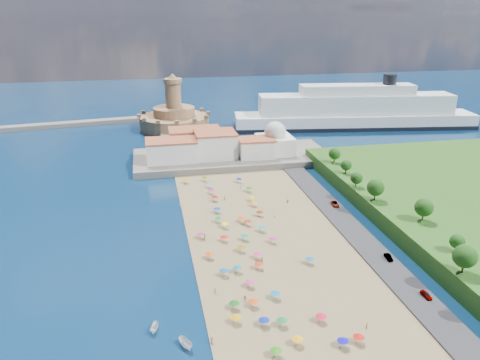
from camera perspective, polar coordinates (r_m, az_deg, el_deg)
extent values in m
plane|color=#071938|center=(150.44, 0.41, -6.21)|extent=(700.00, 700.00, 0.00)
cube|color=#59544C|center=(218.29, -0.97, 2.79)|extent=(90.00, 36.00, 3.00)
cube|color=#59544C|center=(249.11, -7.46, 4.77)|extent=(18.00, 70.00, 2.40)
cube|color=#59544C|center=(303.52, -27.02, 5.54)|extent=(199.03, 34.77, 2.60)
cube|color=silver|center=(209.61, -8.34, 3.54)|extent=(22.00, 14.00, 9.00)
cube|color=silver|center=(213.12, -3.01, 4.30)|extent=(18.00, 16.00, 11.00)
cube|color=silver|center=(213.06, 1.97, 3.89)|extent=(16.00, 12.00, 8.00)
cube|color=silver|center=(223.77, -5.50, 4.87)|extent=(24.00, 14.00, 10.00)
cube|color=silver|center=(219.23, 4.27, 4.31)|extent=(16.00, 16.00, 8.00)
sphere|color=silver|center=(217.66, 4.32, 5.83)|extent=(10.00, 10.00, 10.00)
cylinder|color=silver|center=(216.74, 4.34, 6.81)|extent=(1.20, 1.20, 1.60)
cylinder|color=#A77E53|center=(277.45, -7.98, 6.94)|extent=(40.00, 40.00, 8.00)
cylinder|color=#A77E53|center=(276.04, -8.05, 8.26)|extent=(24.00, 24.00, 5.00)
cylinder|color=#A77E53|center=(274.25, -8.14, 10.20)|extent=(9.00, 9.00, 14.00)
cylinder|color=#A77E53|center=(272.96, -8.23, 11.89)|extent=(10.40, 10.40, 2.40)
cone|color=#A77E53|center=(272.59, -8.26, 12.45)|extent=(6.00, 6.00, 3.00)
cube|color=black|center=(287.46, 13.72, 6.44)|extent=(143.55, 39.72, 2.28)
cube|color=silver|center=(286.77, 13.77, 7.04)|extent=(142.50, 39.19, 8.46)
cube|color=silver|center=(284.76, 13.94, 8.97)|extent=(114.05, 31.72, 11.28)
cube|color=silver|center=(283.31, 14.08, 10.65)|extent=(66.97, 21.77, 5.64)
cylinder|color=black|center=(288.76, 17.81, 11.60)|extent=(7.52, 7.52, 5.64)
cylinder|color=gray|center=(113.96, -0.70, -15.03)|extent=(0.07, 0.07, 2.00)
cone|color=#126518|center=(113.44, -0.70, -14.65)|extent=(2.50, 2.50, 0.60)
cylinder|color=gray|center=(109.18, 5.14, -16.92)|extent=(0.07, 0.07, 2.00)
cone|color=#147238|center=(108.64, 5.16, -16.54)|extent=(2.50, 2.50, 0.60)
cylinder|color=gray|center=(134.02, -3.72, -9.20)|extent=(0.07, 0.07, 2.00)
cone|color=#D44D11|center=(133.58, -3.73, -8.86)|extent=(2.50, 2.50, 0.60)
cylinder|color=gray|center=(171.76, -3.09, -2.29)|extent=(0.07, 0.07, 2.00)
cone|color=#A70D11|center=(171.42, -3.10, -2.02)|extent=(2.50, 2.50, 0.60)
cylinder|color=gray|center=(142.28, 4.01, -7.35)|extent=(0.07, 0.07, 2.00)
cone|color=#AC2482|center=(141.86, 4.01, -7.02)|extent=(2.50, 2.50, 0.60)
cylinder|color=gray|center=(137.24, 0.15, -8.40)|extent=(0.07, 0.07, 2.00)
cone|color=#93670D|center=(136.81, 0.15, -8.07)|extent=(2.50, 2.50, 0.60)
cylinder|color=gray|center=(101.52, 4.41, -20.24)|extent=(0.07, 0.07, 2.00)
cone|color=#2A8016|center=(100.94, 4.42, -19.85)|extent=(2.50, 2.50, 0.60)
cylinder|color=gray|center=(129.10, 2.29, -10.41)|extent=(0.07, 0.07, 2.00)
cone|color=red|center=(128.65, 2.30, -10.06)|extent=(2.50, 2.50, 0.60)
cylinder|color=gray|center=(127.44, -0.32, -10.84)|extent=(0.07, 0.07, 2.00)
cone|color=#0F6F92|center=(126.98, -0.33, -10.49)|extent=(2.50, 2.50, 0.60)
cylinder|color=gray|center=(121.54, 1.23, -12.54)|extent=(0.07, 0.07, 2.00)
cone|color=#CA2B7D|center=(121.06, 1.24, -12.18)|extent=(2.50, 2.50, 0.60)
cylinder|color=gray|center=(133.79, 2.20, -9.22)|extent=(0.07, 0.07, 2.00)
cone|color=#CC2B6B|center=(133.35, 2.20, -8.89)|extent=(2.50, 2.50, 0.60)
cylinder|color=gray|center=(111.44, 9.83, -16.30)|extent=(0.07, 0.07, 2.00)
cone|color=red|center=(110.91, 9.86, -15.92)|extent=(2.50, 2.50, 0.60)
cylinder|color=gray|center=(132.69, 8.48, -9.72)|extent=(0.07, 0.07, 2.00)
cone|color=#115F9C|center=(132.25, 8.50, -9.38)|extent=(2.50, 2.50, 0.60)
cylinder|color=gray|center=(155.16, -2.68, -4.86)|extent=(0.07, 0.07, 2.00)
cone|color=#15783C|center=(154.78, -2.68, -4.56)|extent=(2.50, 2.50, 0.60)
cylinder|color=gray|center=(151.24, -1.85, -5.54)|extent=(0.07, 0.07, 2.00)
cone|color=yellow|center=(150.85, -1.86, -5.24)|extent=(2.50, 2.50, 0.60)
cylinder|color=gray|center=(159.49, 2.41, -4.12)|extent=(0.07, 0.07, 2.00)
cone|color=maroon|center=(159.12, 2.41, -3.83)|extent=(2.50, 2.50, 0.60)
cylinder|color=gray|center=(178.51, -3.56, -1.41)|extent=(0.07, 0.07, 2.00)
cone|color=#9D2178|center=(178.18, -3.57, -1.14)|extent=(2.50, 2.50, 0.60)
cylinder|color=gray|center=(117.57, 4.34, -13.85)|extent=(0.07, 0.07, 2.00)
cone|color=#0D70B4|center=(117.07, 4.35, -13.49)|extent=(2.50, 2.50, 0.60)
cylinder|color=gray|center=(142.94, -1.95, -7.17)|extent=(0.07, 0.07, 2.00)
cone|color=red|center=(142.52, -1.96, -6.85)|extent=(2.50, 2.50, 0.60)
cylinder|color=gray|center=(149.04, 2.68, -5.97)|extent=(0.07, 0.07, 2.00)
cone|color=teal|center=(148.65, 2.68, -5.65)|extent=(2.50, 2.50, 0.60)
cylinder|color=gray|center=(171.51, 1.40, -2.30)|extent=(0.07, 0.07, 2.00)
cone|color=#DABB0B|center=(171.17, 1.41, -2.03)|extent=(2.50, 2.50, 0.60)
cylinder|color=gray|center=(152.89, 1.00, -5.24)|extent=(0.07, 0.07, 2.00)
cone|color=#9B380E|center=(152.51, 1.00, -4.93)|extent=(2.50, 2.50, 0.60)
cylinder|color=gray|center=(167.43, 1.65, -2.89)|extent=(0.07, 0.07, 2.00)
cone|color=orange|center=(167.08, 1.65, -2.60)|extent=(2.50, 2.50, 0.60)
cylinder|color=gray|center=(105.64, 12.40, -18.85)|extent=(0.07, 0.07, 2.00)
cone|color=#0E0DAE|center=(105.08, 12.44, -18.47)|extent=(2.50, 2.50, 0.60)
cylinder|color=gray|center=(108.98, 2.93, -16.93)|extent=(0.07, 0.07, 2.00)
cone|color=#0C22A4|center=(108.44, 2.94, -16.56)|extent=(2.50, 2.50, 0.60)
cylinder|color=gray|center=(107.34, 14.24, -18.31)|extent=(0.07, 0.07, 2.00)
cone|color=red|center=(106.79, 14.28, -17.93)|extent=(2.50, 2.50, 0.60)
cylinder|color=gray|center=(109.65, -0.55, -16.64)|extent=(0.07, 0.07, 2.00)
cone|color=orange|center=(109.11, -0.55, -16.26)|extent=(2.50, 2.50, 0.60)
cylinder|color=gray|center=(189.48, -0.14, -0.05)|extent=(0.07, 0.07, 2.00)
cone|color=#0C13A4|center=(189.17, -0.14, 0.20)|extent=(2.50, 2.50, 0.60)
cylinder|color=gray|center=(145.08, -4.79, -6.79)|extent=(0.07, 0.07, 2.00)
cone|color=#B12573|center=(144.68, -4.80, -6.47)|extent=(2.50, 2.50, 0.60)
cylinder|color=gray|center=(104.59, 7.00, -18.93)|extent=(0.07, 0.07, 2.00)
cone|color=#EE9E0C|center=(104.03, 7.02, -18.54)|extent=(2.50, 2.50, 0.60)
cylinder|color=gray|center=(114.62, 1.62, -14.80)|extent=(0.07, 0.07, 2.00)
cone|color=#D44610|center=(114.10, 1.63, -14.43)|extent=(2.50, 2.50, 0.60)
cylinder|color=gray|center=(190.24, -6.60, -0.11)|extent=(0.07, 0.07, 2.00)
cone|color=orange|center=(189.93, -6.62, 0.14)|extent=(2.50, 2.50, 0.60)
cylinder|color=gray|center=(180.06, 1.08, -1.17)|extent=(0.07, 0.07, 2.00)
cone|color=#1C6E13|center=(179.73, 1.09, -0.91)|extent=(2.50, 2.50, 0.60)
cylinder|color=gray|center=(155.09, 0.17, -4.85)|extent=(0.07, 0.07, 2.00)
cone|color=#EE570A|center=(154.71, 0.17, -4.54)|extent=(2.50, 2.50, 0.60)
cylinder|color=gray|center=(126.11, -1.96, -11.21)|extent=(0.07, 0.07, 2.00)
cone|color=#0C549F|center=(125.64, -1.96, -10.86)|extent=(2.50, 2.50, 0.60)
cylinder|color=gray|center=(143.61, 0.59, -7.02)|extent=(0.07, 0.07, 2.00)
cone|color=#0D7A69|center=(143.20, 0.59, -6.70)|extent=(2.50, 2.50, 0.60)
cylinder|color=gray|center=(184.37, -3.71, -0.69)|extent=(0.07, 0.07, 2.00)
cone|color=#11A09C|center=(184.05, -3.71, -0.43)|extent=(2.50, 2.50, 0.60)
cylinder|color=gray|center=(191.68, -4.30, 0.13)|extent=(0.07, 0.07, 2.00)
cone|color=#78580A|center=(191.37, -4.31, 0.38)|extent=(2.50, 2.50, 0.60)
cylinder|color=gray|center=(162.11, -2.81, -3.71)|extent=(0.07, 0.07, 2.00)
cone|color=#0D33AF|center=(161.75, -2.81, -3.42)|extent=(2.50, 2.50, 0.60)
imported|color=tan|center=(172.43, -1.93, -2.23)|extent=(1.03, 0.92, 1.75)
imported|color=tan|center=(111.79, 15.19, -16.76)|extent=(0.95, 0.97, 1.64)
imported|color=tan|center=(170.57, 5.83, -2.60)|extent=(1.56, 0.56, 1.66)
imported|color=tan|center=(158.18, 4.21, -4.43)|extent=(0.55, 0.72, 1.77)
imported|color=tan|center=(168.95, -7.31, -2.90)|extent=(1.20, 1.12, 1.63)
imported|color=tan|center=(116.85, 0.65, -14.16)|extent=(1.50, 1.08, 1.56)
imported|color=tan|center=(187.33, -6.73, -0.50)|extent=(0.82, 1.07, 1.69)
imported|color=tan|center=(119.32, -3.02, -13.30)|extent=(0.71, 0.49, 1.85)
imported|color=tan|center=(132.17, 2.73, -9.66)|extent=(0.63, 0.94, 1.87)
imported|color=tan|center=(144.58, -4.27, -6.90)|extent=(1.05, 1.14, 1.88)
imported|color=tan|center=(182.05, 0.03, -0.98)|extent=(0.63, 1.10, 1.70)
imported|color=tan|center=(104.54, -3.42, -18.87)|extent=(1.03, 0.82, 1.84)
imported|color=white|center=(104.44, -6.64, -19.23)|extent=(3.49, 4.94, 1.79)
imported|color=white|center=(109.60, -10.38, -17.36)|extent=(2.60, 4.29, 1.55)
imported|color=gray|center=(170.42, 11.51, -2.85)|extent=(2.84, 4.98, 1.31)
imported|color=gray|center=(125.82, 21.75, -12.88)|extent=(1.61, 3.69, 1.24)
imported|color=gray|center=(139.31, 17.64, -8.95)|extent=(1.67, 3.91, 1.25)
cylinder|color=#382314|center=(128.32, 25.53, -9.52)|extent=(0.50, 0.50, 3.24)
sphere|color=#14380F|center=(127.00, 25.73, -8.37)|extent=(5.84, 5.84, 5.84)
cylinder|color=#382314|center=(138.11, 24.84, -7.51)|extent=(0.50, 0.50, 2.19)
sphere|color=#14380F|center=(137.27, 24.96, -6.78)|extent=(3.95, 3.95, 3.95)
cylinder|color=#382314|center=(153.14, 21.39, -4.09)|extent=(0.50, 0.50, 3.13)
sphere|color=#14380F|center=(152.06, 21.53, -3.12)|extent=(5.64, 5.64, 5.64)
cylinder|color=#382314|center=(164.00, 16.11, -1.83)|extent=(0.50, 0.50, 3.23)
sphere|color=#14380F|center=(162.97, 16.21, -0.88)|extent=(5.81, 5.81, 5.81)
cylinder|color=#382314|center=(174.39, 13.96, -0.43)|extent=(0.50, 0.50, 2.45)
sphere|color=#14380F|center=(173.64, 14.02, 0.26)|extent=(4.42, 4.42, 4.42)
cylinder|color=#382314|center=(187.82, 12.77, 1.16)|extent=(0.50, 0.50, 2.39)
sphere|color=#14380F|center=(187.15, 12.82, 1.78)|extent=(4.29, 4.29, 4.29)
cylinder|color=#382314|center=(199.89, 11.41, 2.49)|extent=(0.50, 0.50, 2.76)
sphere|color=#14380F|center=(199.16, 11.46, 3.17)|extent=(4.97, 4.97, 4.97)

